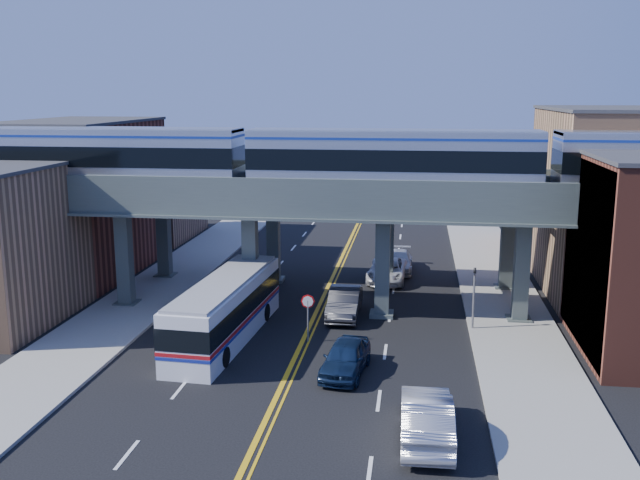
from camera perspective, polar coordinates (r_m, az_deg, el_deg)
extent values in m
plane|color=black|center=(36.04, -2.18, -9.70)|extent=(120.00, 120.00, 0.00)
cube|color=gray|center=(48.21, -13.70, -4.34)|extent=(5.00, 70.00, 0.16)
cube|color=gray|center=(45.32, 14.64, -5.43)|extent=(5.00, 70.00, 0.16)
cube|color=brown|center=(55.28, -18.49, 3.18)|extent=(8.00, 14.00, 11.00)
cube|color=#9F7352|center=(67.26, -13.56, 3.61)|extent=(8.00, 10.00, 8.00)
cube|color=#9F7352|center=(51.12, 22.03, 2.84)|extent=(8.00, 14.00, 12.00)
cube|color=brown|center=(63.88, 19.15, 3.32)|extent=(8.00, 10.00, 9.00)
cube|color=teal|center=(38.94, 20.46, -1.50)|extent=(0.10, 9.50, 9.50)
cube|color=#414C48|center=(45.89, -15.36, -1.47)|extent=(0.85, 0.85, 6.00)
cube|color=#414C48|center=(43.40, -5.59, -1.85)|extent=(0.85, 0.85, 6.00)
cube|color=#414C48|center=(42.30, 5.02, -2.20)|extent=(0.85, 0.85, 6.00)
cube|color=#414C48|center=(42.70, 15.81, -2.48)|extent=(0.85, 0.85, 6.00)
cube|color=#4C5752|center=(41.94, -0.36, 2.88)|extent=(52.00, 3.60, 1.40)
cube|color=#414C48|center=(52.24, -12.38, 0.26)|extent=(0.85, 0.85, 6.00)
cube|color=#414C48|center=(50.07, -3.75, 0.02)|extent=(0.85, 0.85, 6.00)
cube|color=#414C48|center=(49.12, 5.43, -0.24)|extent=(0.85, 0.85, 6.00)
cube|color=#414C48|center=(49.46, 14.73, -0.49)|extent=(0.85, 0.85, 6.00)
cube|color=#4C5752|center=(48.80, 0.81, 4.15)|extent=(52.00, 3.60, 1.40)
cube|color=black|center=(47.86, -22.45, 4.11)|extent=(2.39, 2.39, 0.27)
cube|color=black|center=(43.53, -10.28, 4.13)|extent=(2.39, 2.39, 0.27)
cube|color=#B4B7BF|center=(45.24, -16.79, 6.50)|extent=(16.52, 3.15, 3.48)
cube|color=black|center=(45.23, -16.81, 6.68)|extent=(16.54, 3.21, 1.20)
cube|color=black|center=(41.94, -1.46, 4.03)|extent=(2.39, 2.39, 0.27)
cube|color=black|center=(41.58, 13.11, 3.66)|extent=(2.39, 2.39, 0.27)
cube|color=#B4B7BF|center=(41.21, 5.85, 6.46)|extent=(16.52, 3.15, 3.48)
cube|color=black|center=(41.19, 5.85, 6.67)|extent=(16.54, 3.21, 1.20)
cube|color=black|center=(42.74, 22.16, 3.31)|extent=(2.39, 2.39, 0.27)
cylinder|color=slate|center=(38.38, -0.97, -6.50)|extent=(0.09, 0.09, 2.30)
cylinder|color=red|center=(38.05, -0.97, -4.93)|extent=(0.76, 0.04, 0.76)
cylinder|color=slate|center=(40.84, 12.18, -4.98)|extent=(0.12, 0.12, 3.20)
imported|color=black|center=(40.30, 12.30, -2.19)|extent=(0.15, 0.18, 0.90)
cube|color=silver|center=(39.03, -7.55, -5.62)|extent=(3.45, 12.41, 3.17)
cube|color=black|center=(38.91, -7.57, -5.05)|extent=(3.52, 12.45, 1.07)
cube|color=#B21419|center=(39.13, -7.54, -6.05)|extent=(3.51, 12.45, 0.18)
cylinder|color=black|center=(35.91, -9.56, -9.07)|extent=(2.82, 1.20, 1.02)
cylinder|color=black|center=(42.46, -6.00, -5.66)|extent=(2.82, 1.20, 1.02)
imported|color=#0F1E3A|center=(34.34, 2.05, -9.39)|extent=(2.40, 4.87, 1.60)
imported|color=#2C2C2E|center=(42.69, 1.98, -5.02)|extent=(1.83, 5.20, 1.71)
imported|color=silver|center=(50.74, 5.40, -2.43)|extent=(2.86, 5.70, 1.55)
imported|color=silver|center=(53.61, 6.29, -1.71)|extent=(2.08, 5.09, 1.48)
imported|color=#ABAAAF|center=(28.53, 8.52, -13.84)|extent=(2.07, 5.65, 1.85)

